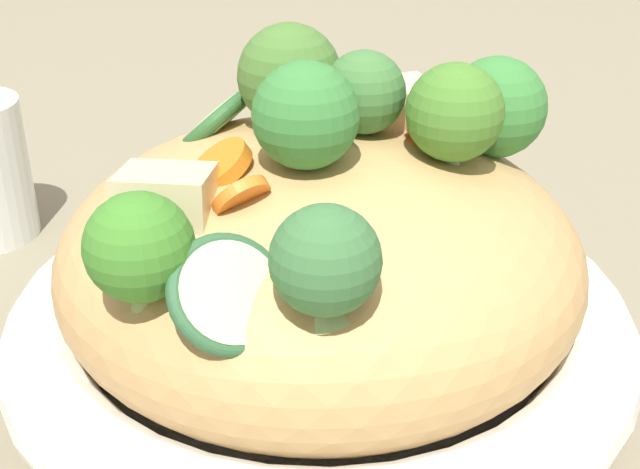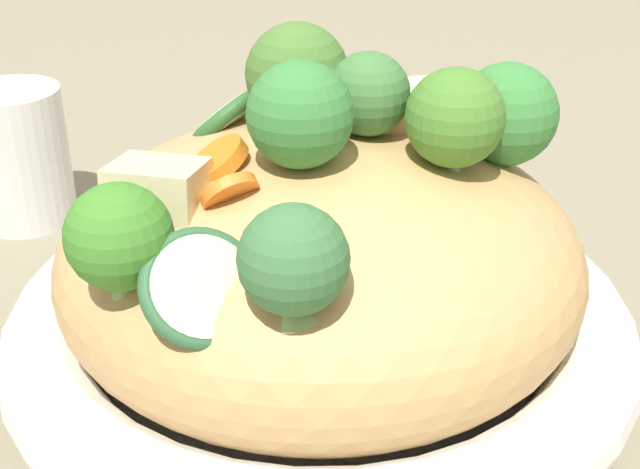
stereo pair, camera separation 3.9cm
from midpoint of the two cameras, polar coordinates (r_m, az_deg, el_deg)
ground_plane at (r=0.44m, az=2.60°, el=-9.95°), size 3.00×3.00×0.00m
serving_bowl at (r=0.42m, az=2.68°, el=-6.73°), size 0.29×0.29×0.06m
noodle_heap at (r=0.40m, az=2.83°, el=-1.47°), size 0.24×0.24×0.11m
broccoli_florets at (r=0.36m, az=5.17°, el=6.58°), size 0.23×0.17×0.08m
carrot_coins at (r=0.36m, az=0.51°, el=4.53°), size 0.12×0.05×0.02m
zucchini_slices at (r=0.36m, az=-3.76°, el=3.04°), size 0.09×0.18×0.05m
chicken_chunks at (r=0.37m, az=1.27°, el=5.44°), size 0.16×0.07×0.03m
drinking_glass at (r=0.60m, az=-17.41°, el=4.90°), size 0.06×0.06×0.09m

